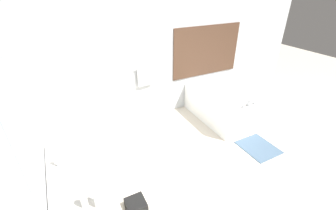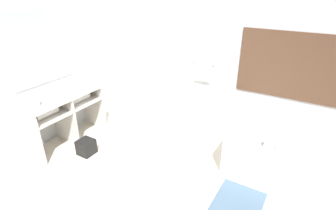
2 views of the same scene
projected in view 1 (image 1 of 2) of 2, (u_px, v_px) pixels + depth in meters
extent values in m
plane|color=beige|center=(220.00, 178.00, 3.44)|extent=(16.00, 16.00, 0.00)
cube|color=silver|center=(157.00, 55.00, 4.52)|extent=(7.40, 0.06, 2.70)
cube|color=#4C3323|center=(207.00, 51.00, 5.00)|extent=(1.70, 0.02, 1.10)
cylinder|color=silver|center=(145.00, 68.00, 4.44)|extent=(0.50, 0.02, 0.02)
cube|color=white|center=(145.00, 76.00, 4.51)|extent=(0.32, 0.04, 0.40)
cube|color=silver|center=(28.00, 158.00, 1.89)|extent=(0.06, 7.40, 2.70)
cube|color=#B2C1CC|center=(25.00, 125.00, 1.89)|extent=(0.02, 1.10, 1.10)
cube|color=silver|center=(78.00, 176.00, 2.35)|extent=(0.58, 1.34, 0.05)
cube|color=silver|center=(82.00, 191.00, 2.47)|extent=(0.55, 1.27, 0.02)
cylinder|color=white|center=(76.00, 166.00, 2.53)|extent=(0.34, 0.34, 0.13)
cube|color=silver|center=(85.00, 204.00, 2.57)|extent=(0.53, 0.04, 0.84)
cube|color=silver|center=(77.00, 167.00, 3.08)|extent=(0.53, 0.04, 0.84)
cylinder|color=white|center=(91.00, 209.00, 2.19)|extent=(0.13, 0.37, 0.13)
cylinder|color=white|center=(80.00, 165.00, 2.71)|extent=(0.13, 0.37, 0.13)
cylinder|color=silver|center=(59.00, 166.00, 2.43)|extent=(0.04, 0.04, 0.02)
cylinder|color=silver|center=(57.00, 160.00, 2.39)|extent=(0.02, 0.02, 0.16)
cube|color=silver|center=(60.00, 153.00, 2.37)|extent=(0.07, 0.01, 0.01)
cube|color=white|center=(224.00, 104.00, 4.90)|extent=(1.07, 1.53, 0.59)
ellipsoid|color=white|center=(224.00, 99.00, 4.83)|extent=(0.77, 1.10, 0.30)
cube|color=silver|center=(249.00, 103.00, 4.21)|extent=(0.04, 0.07, 0.12)
sphere|color=silver|center=(243.00, 106.00, 4.17)|extent=(0.06, 0.06, 0.06)
sphere|color=silver|center=(254.00, 103.00, 4.28)|extent=(0.06, 0.06, 0.06)
cylinder|color=silver|center=(98.00, 199.00, 1.97)|extent=(0.07, 0.07, 0.18)
cylinder|color=white|center=(96.00, 191.00, 1.92)|extent=(0.04, 0.04, 0.02)
cylinder|color=white|center=(84.00, 201.00, 1.97)|extent=(0.06, 0.06, 0.13)
cylinder|color=silver|center=(83.00, 195.00, 1.93)|extent=(0.03, 0.03, 0.03)
cube|color=black|center=(136.00, 208.00, 2.85)|extent=(0.24, 0.24, 0.24)
cube|color=slate|center=(258.00, 147.00, 4.07)|extent=(0.57, 0.64, 0.02)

